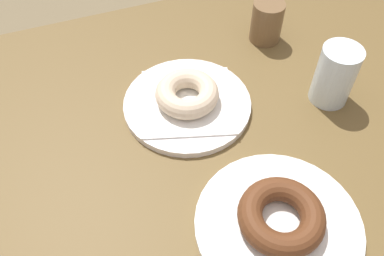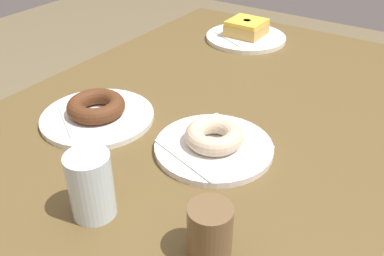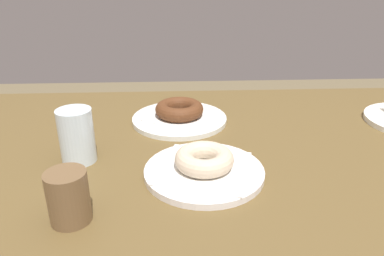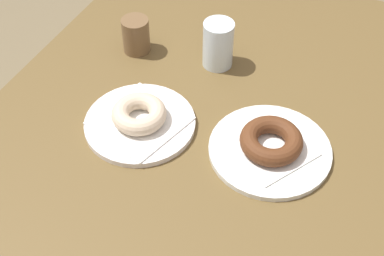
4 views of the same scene
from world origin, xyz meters
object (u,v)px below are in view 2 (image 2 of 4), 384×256
Objects in this scene: donut_glazed_square at (246,27)px; sugar_jar at (210,231)px; water_glass at (91,185)px; plate_glazed_square at (246,38)px; donut_sugar_ring at (214,136)px; plate_chocolate_ring at (98,117)px; donut_chocolate_ring at (96,106)px; plate_sugar_ring at (214,147)px.

donut_glazed_square is 1.24× the size of sugar_jar.
plate_glazed_square is at bearing -169.21° from water_glass.
donut_sugar_ring is 1.32× the size of sugar_jar.
sugar_jar is at bearing 65.77° from plate_chocolate_ring.
donut_chocolate_ring is 1.11× the size of water_glass.
plate_glazed_square is at bearing 175.77° from plate_chocolate_ring.
sugar_jar is (0.70, 0.32, 0.00)m from donut_glazed_square.
donut_sugar_ring is 0.23m from sugar_jar.
plate_sugar_ring is 0.24m from water_glass.
donut_sugar_ring is (0.51, 0.20, 0.02)m from plate_glazed_square.
sugar_jar is at bearing 99.33° from water_glass.
plate_glazed_square is (-0.54, 0.04, 0.00)m from plate_chocolate_ring.
donut_glazed_square is 0.55m from donut_sugar_ring.
donut_sugar_ring is (-0.04, 0.24, 0.00)m from donut_chocolate_ring.
water_glass is 1.31× the size of sugar_jar.
sugar_jar reaches higher than donut_sugar_ring.
plate_glazed_square is 2.88× the size of sugar_jar.
donut_glazed_square is at bearing -158.22° from donut_sugar_ring.
water_glass reaches higher than donut_glazed_square.
donut_glazed_square is at bearing -155.84° from sugar_jar.
water_glass reaches higher than donut_chocolate_ring.
donut_chocolate_ring is at bearing -81.08° from donut_sugar_ring.
donut_sugar_ring is 1.01× the size of water_glass.
sugar_jar is at bearing 24.16° from plate_glazed_square.
water_glass is at bearing 10.79° from plate_glazed_square.
plate_sugar_ring is 2.69× the size of sugar_jar.
sugar_jar reaches higher than plate_glazed_square.
plate_glazed_square is 2.20× the size of water_glass.
donut_chocolate_ring is 0.55m from plate_glazed_square.
donut_sugar_ring is at bearing 21.78° from donut_glazed_square.
donut_sugar_ring is at bearing 98.92° from plate_chocolate_ring.
donut_glazed_square is 0.75m from water_glass.
sugar_jar is at bearing 65.77° from donut_chocolate_ring.
sugar_jar reaches higher than plate_chocolate_ring.
plate_chocolate_ring is 2.85× the size of sugar_jar.
plate_glazed_square is 0.77m from sugar_jar.
donut_chocolate_ring reaches higher than plate_sugar_ring.
plate_glazed_square is at bearing -155.84° from sugar_jar.
donut_glazed_square is 0.77m from sugar_jar.
plate_chocolate_ring is 2.18× the size of water_glass.
plate_chocolate_ring is 2.30× the size of donut_glazed_square.
water_glass reaches higher than donut_sugar_ring.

